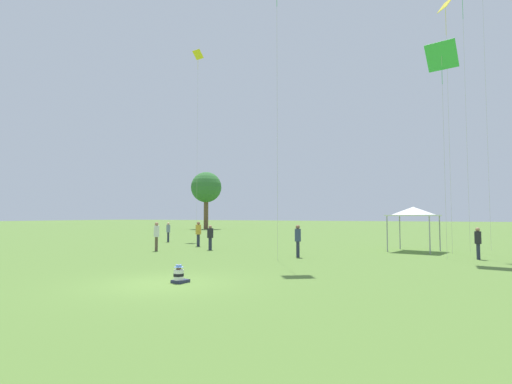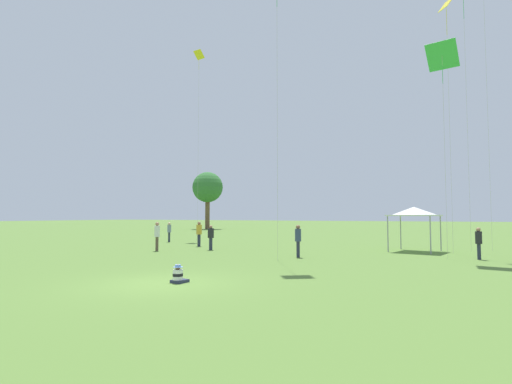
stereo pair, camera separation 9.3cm
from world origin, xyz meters
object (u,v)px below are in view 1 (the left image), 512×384
object	(u,v)px
person_standing_2	(298,238)
person_standing_5	(168,230)
canopy_tent	(413,212)
kite_0	(198,64)
distant_tree_1	(206,188)
person_standing_7	(198,232)
kite_3	(446,18)
person_standing_0	(157,234)
seated_toddler	(179,275)
person_standing_3	(478,240)
person_standing_6	(210,235)
kite_2	(442,59)

from	to	relation	value
person_standing_2	person_standing_5	distance (m)	15.39
canopy_tent	kite_0	xyz separation A→B (m)	(-19.43, 4.98, 14.30)
canopy_tent	distant_tree_1	xyz separation A→B (m)	(-33.59, 28.24, 4.28)
person_standing_7	kite_3	distance (m)	20.78
person_standing_0	canopy_tent	distance (m)	15.90
seated_toddler	person_standing_3	bearing A→B (deg)	60.07
person_standing_7	kite_3	xyz separation A→B (m)	(16.23, 1.78, 12.87)
person_standing_3	seated_toddler	bearing A→B (deg)	104.64
canopy_tent	kite_3	bearing A→B (deg)	-18.68
person_standing_2	person_standing_5	bearing A→B (deg)	120.24
canopy_tent	kite_3	size ratio (longest dim) A/B	0.21
person_standing_2	distant_tree_1	size ratio (longest dim) A/B	0.18
person_standing_6	kite_2	xyz separation A→B (m)	(13.61, 0.85, 9.43)
canopy_tent	kite_2	world-z (taller)	kite_2
person_standing_3	kite_3	distance (m)	13.26
canopy_tent	kite_2	xyz separation A→B (m)	(1.85, -3.78, 7.93)
person_standing_2	kite_3	size ratio (longest dim) A/B	0.11
person_standing_3	person_standing_7	world-z (taller)	person_standing_7
person_standing_2	kite_2	size ratio (longest dim) A/B	0.15
person_standing_5	canopy_tent	bearing A→B (deg)	129.22
kite_0	distant_tree_1	world-z (taller)	kite_0
person_standing_2	person_standing_6	size ratio (longest dim) A/B	1.08
kite_2	distant_tree_1	world-z (taller)	kite_2
kite_3	kite_2	bearing A→B (deg)	2.11
canopy_tent	person_standing_7	bearing A→B (deg)	-169.98
person_standing_0	kite_0	size ratio (longest dim) A/B	0.10
person_standing_5	person_standing_6	xyz separation A→B (m)	(7.30, -4.98, -0.05)
person_standing_3	person_standing_7	distance (m)	17.41
kite_2	person_standing_2	bearing A→B (deg)	77.12
seated_toddler	distant_tree_1	bearing A→B (deg)	129.36
person_standing_3	canopy_tent	size ratio (longest dim) A/B	0.50
person_standing_2	kite_0	bearing A→B (deg)	107.53
person_standing_3	person_standing_5	world-z (taller)	person_standing_5
seated_toddler	person_standing_3	size ratio (longest dim) A/B	0.38
person_standing_5	person_standing_7	bearing A→B (deg)	100.28
seated_toddler	person_standing_7	size ratio (longest dim) A/B	0.34
canopy_tent	kite_2	distance (m)	8.98
person_standing_0	person_standing_3	size ratio (longest dim) A/B	1.11
person_standing_0	person_standing_6	distance (m)	3.34
person_standing_5	kite_3	world-z (taller)	kite_3
person_standing_0	person_standing_5	bearing A→B (deg)	87.25
person_standing_7	kite_0	bearing A→B (deg)	-171.32
person_standing_5	kite_0	world-z (taller)	kite_0
person_standing_5	kite_2	size ratio (longest dim) A/B	0.15
distant_tree_1	person_standing_7	bearing A→B (deg)	-57.64
person_standing_5	kite_0	xyz separation A→B (m)	(-0.37, 4.62, 15.75)
person_standing_0	person_standing_3	xyz separation A→B (m)	(17.61, 3.36, -0.12)
seated_toddler	kite_3	xyz separation A→B (m)	(8.06, 14.87, 13.66)
seated_toddler	kite_0	distance (m)	29.59
person_standing_5	distant_tree_1	distance (m)	31.96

